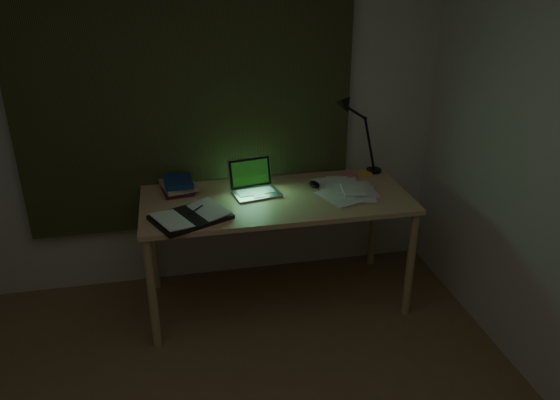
# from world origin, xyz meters

# --- Properties ---
(wall_back) EXTENTS (3.50, 0.00, 2.50)m
(wall_back) POSITION_xyz_m (0.00, 2.00, 1.25)
(wall_back) COLOR beige
(wall_back) RESTS_ON ground
(curtain) EXTENTS (2.20, 0.06, 2.00)m
(curtain) POSITION_xyz_m (0.00, 1.96, 1.45)
(curtain) COLOR #293018
(curtain) RESTS_ON wall_back
(desk) EXTENTS (1.72, 0.75, 0.79)m
(desk) POSITION_xyz_m (0.51, 1.54, 0.39)
(desk) COLOR tan
(desk) RESTS_ON floor
(laptop) EXTENTS (0.35, 0.37, 0.21)m
(laptop) POSITION_xyz_m (0.39, 1.61, 0.89)
(laptop) COLOR #A3A3A7
(laptop) RESTS_ON desk
(open_textbook) EXTENTS (0.51, 0.45, 0.04)m
(open_textbook) POSITION_xyz_m (-0.05, 1.34, 0.80)
(open_textbook) COLOR silver
(open_textbook) RESTS_ON desk
(book_stack) EXTENTS (0.23, 0.26, 0.10)m
(book_stack) POSITION_xyz_m (-0.10, 1.76, 0.83)
(book_stack) COLOR silver
(book_stack) RESTS_ON desk
(loose_papers) EXTENTS (0.39, 0.40, 0.02)m
(loose_papers) POSITION_xyz_m (0.98, 1.54, 0.79)
(loose_papers) COLOR white
(loose_papers) RESTS_ON desk
(mouse) EXTENTS (0.08, 0.11, 0.04)m
(mouse) POSITION_xyz_m (0.79, 1.66, 0.80)
(mouse) COLOR black
(mouse) RESTS_ON desk
(sticky_yellow) EXTENTS (0.09, 0.09, 0.02)m
(sticky_yellow) POSITION_xyz_m (1.21, 1.82, 0.79)
(sticky_yellow) COLOR yellow
(sticky_yellow) RESTS_ON desk
(sticky_pink) EXTENTS (0.09, 0.09, 0.02)m
(sticky_pink) POSITION_xyz_m (1.09, 1.79, 0.79)
(sticky_pink) COLOR #F25E85
(sticky_pink) RESTS_ON desk
(desk_lamp) EXTENTS (0.39, 0.31, 0.58)m
(desk_lamp) POSITION_xyz_m (1.28, 1.84, 1.07)
(desk_lamp) COLOR black
(desk_lamp) RESTS_ON desk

